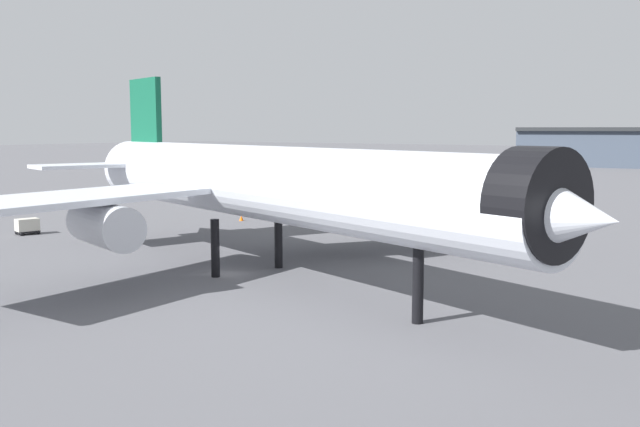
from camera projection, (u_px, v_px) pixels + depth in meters
name	position (u px, v px, depth m)	size (l,w,h in m)	color
ground	(224.00, 274.00, 58.71)	(900.00, 900.00, 0.00)	#56565B
airliner_near_gate	(262.00, 184.00, 56.93)	(59.87, 53.29, 17.27)	silver
baggage_tug_wing	(294.00, 214.00, 92.56)	(3.29, 2.06, 1.85)	black
baggage_cart_trailing	(27.00, 226.00, 80.88)	(2.35, 2.69, 1.82)	black
traffic_cone_near_nose	(241.00, 218.00, 92.87)	(0.59, 0.59, 0.74)	#F2600C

